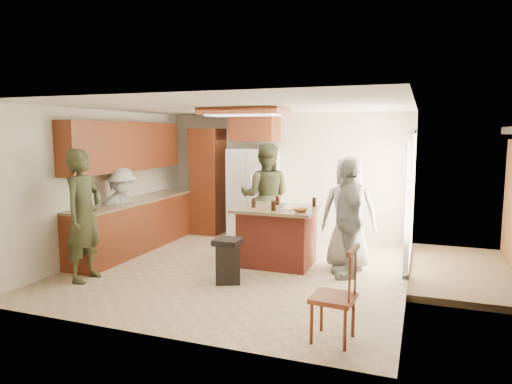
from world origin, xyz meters
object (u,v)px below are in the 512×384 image
(spindle_chair, at_px, (335,298))
(kitchen_island, at_px, (277,236))
(person_side_right, at_px, (348,218))
(person_counter, at_px, (122,213))
(person_front_left, at_px, (84,215))
(refrigerator, at_px, (254,193))
(person_behind_right, at_px, (349,213))
(person_behind_left, at_px, (265,196))
(trash_bin, at_px, (228,260))

(spindle_chair, bearing_deg, kitchen_island, 119.69)
(spindle_chair, bearing_deg, person_side_right, 95.86)
(person_counter, distance_m, kitchen_island, 2.69)
(person_front_left, distance_m, refrigerator, 3.61)
(person_counter, relative_size, spindle_chair, 1.53)
(person_behind_right, distance_m, person_counter, 3.80)
(person_front_left, relative_size, kitchen_island, 1.48)
(kitchen_island, bearing_deg, person_side_right, -11.42)
(person_side_right, xyz_separation_m, person_counter, (-3.79, -0.22, -0.11))
(refrigerator, bearing_deg, person_counter, -127.20)
(person_behind_left, bearing_deg, person_side_right, 132.28)
(person_side_right, height_order, trash_bin, person_side_right)
(spindle_chair, bearing_deg, person_front_left, 169.07)
(person_behind_left, distance_m, person_counter, 2.54)
(trash_bin, bearing_deg, person_counter, 164.19)
(person_front_left, xyz_separation_m, trash_bin, (1.96, 0.61, -0.63))
(person_side_right, distance_m, trash_bin, 1.85)
(trash_bin, bearing_deg, refrigerator, 103.06)
(spindle_chair, bearing_deg, trash_bin, 143.09)
(person_front_left, xyz_separation_m, person_behind_right, (3.46, 1.87, -0.06))
(person_front_left, distance_m, person_counter, 1.29)
(person_behind_right, bearing_deg, person_side_right, 91.18)
(person_behind_left, xyz_separation_m, refrigerator, (-0.50, 0.73, -0.06))
(person_behind_left, distance_m, person_side_right, 2.05)
(person_side_right, bearing_deg, person_behind_right, 163.75)
(kitchen_island, xyz_separation_m, trash_bin, (-0.39, -1.09, -0.16))
(kitchen_island, bearing_deg, person_counter, -170.36)
(person_behind_left, xyz_separation_m, person_behind_right, (1.63, -0.76, -0.08))
(person_counter, bearing_deg, person_front_left, -148.40)
(spindle_chair, bearing_deg, person_behind_right, 95.98)
(kitchen_island, bearing_deg, spindle_chair, -60.31)
(person_behind_left, relative_size, person_behind_right, 1.09)
(person_counter, distance_m, trash_bin, 2.38)
(person_front_left, height_order, person_side_right, person_front_left)
(person_behind_left, bearing_deg, spindle_chair, 106.80)
(person_front_left, distance_m, trash_bin, 2.15)
(refrigerator, xyz_separation_m, kitchen_island, (1.03, -1.67, -0.43))
(person_front_left, relative_size, person_behind_left, 0.98)
(person_behind_left, height_order, refrigerator, person_behind_left)
(refrigerator, xyz_separation_m, trash_bin, (0.64, -2.76, -0.58))
(person_behind_right, xyz_separation_m, kitchen_island, (-1.10, -0.18, -0.41))
(person_behind_left, relative_size, refrigerator, 1.07)
(person_front_left, xyz_separation_m, person_behind_left, (1.83, 2.63, 0.02))
(person_front_left, height_order, person_behind_right, person_front_left)
(person_behind_left, bearing_deg, trash_bin, 81.05)
(person_front_left, bearing_deg, kitchen_island, -57.60)
(refrigerator, height_order, kitchen_island, refrigerator)
(person_behind_left, height_order, spindle_chair, person_behind_left)
(person_front_left, height_order, spindle_chair, person_front_left)
(trash_bin, bearing_deg, person_front_left, -162.86)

